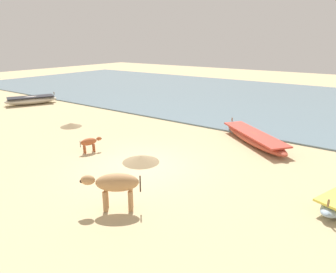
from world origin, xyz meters
TOP-DOWN VIEW (x-y plane):
  - ground at (0.00, 0.00)m, footprint 80.00×80.00m
  - sea_water at (0.00, 16.17)m, footprint 60.00×20.00m
  - fishing_boat_0 at (2.46, 5.19)m, footprint 4.38×3.74m
  - fishing_boat_3 at (-14.31, 4.19)m, footprint 2.60×3.78m
  - cow_adult_tan at (1.42, -2.67)m, footprint 1.48×1.27m
  - calf_near_rust at (-2.77, -0.06)m, footprint 0.50×0.95m
  - debris_pile_0 at (-0.29, 0.37)m, footprint 1.50×1.50m
  - debris_pile_1 at (-6.77, 2.00)m, footprint 1.63×1.63m

SIDE VIEW (x-z plane):
  - ground at x=0.00m, z-range 0.00..0.00m
  - sea_water at x=0.00m, z-range 0.00..0.08m
  - debris_pile_1 at x=-6.77m, z-range 0.00..0.21m
  - debris_pile_0 at x=-0.29m, z-range 0.00..0.27m
  - fishing_boat_0 at x=2.46m, z-range -0.08..0.62m
  - fishing_boat_3 at x=-14.31m, z-range -0.08..0.71m
  - calf_near_rust at x=-2.77m, z-range 0.14..0.77m
  - cow_adult_tan at x=1.42m, z-range 0.24..1.33m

